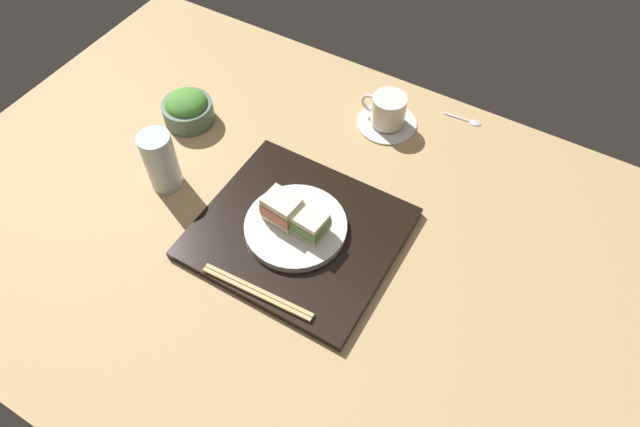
# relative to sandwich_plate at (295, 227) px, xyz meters

# --- Properties ---
(ground_plane) EXTENTS (1.40, 1.00, 0.03)m
(ground_plane) POSITION_rel_sandwich_plate_xyz_m (-0.04, 0.00, -0.04)
(ground_plane) COLOR tan
(serving_tray) EXTENTS (0.36, 0.33, 0.02)m
(serving_tray) POSITION_rel_sandwich_plate_xyz_m (0.00, -0.00, -0.02)
(serving_tray) COLOR black
(serving_tray) RESTS_ON ground_plane
(sandwich_plate) EXTENTS (0.19, 0.19, 0.02)m
(sandwich_plate) POSITION_rel_sandwich_plate_xyz_m (0.00, 0.00, 0.00)
(sandwich_plate) COLOR white
(sandwich_plate) RESTS_ON serving_tray
(sandwich_near) EXTENTS (0.07, 0.06, 0.06)m
(sandwich_near) POSITION_rel_sandwich_plate_xyz_m (-0.03, 0.00, 0.04)
(sandwich_near) COLOR #EFE5C1
(sandwich_near) RESTS_ON sandwich_plate
(sandwich_far) EXTENTS (0.07, 0.06, 0.05)m
(sandwich_far) POSITION_rel_sandwich_plate_xyz_m (0.03, -0.00, 0.03)
(sandwich_far) COLOR #EFE5C1
(sandwich_far) RESTS_ON sandwich_plate
(salad_bowl) EXTENTS (0.11, 0.11, 0.07)m
(salad_bowl) POSITION_rel_sandwich_plate_xyz_m (-0.36, 0.14, 0.01)
(salad_bowl) COLOR #4C6051
(salad_bowl) RESTS_ON ground_plane
(chopsticks_pair) EXTENTS (0.21, 0.03, 0.01)m
(chopsticks_pair) POSITION_rel_sandwich_plate_xyz_m (0.01, -0.15, -0.00)
(chopsticks_pair) COLOR tan
(chopsticks_pair) RESTS_ON serving_tray
(coffee_cup) EXTENTS (0.13, 0.13, 0.07)m
(coffee_cup) POSITION_rel_sandwich_plate_xyz_m (0.02, 0.35, 0.01)
(coffee_cup) COLOR silver
(coffee_cup) RESTS_ON ground_plane
(drinking_glass) EXTENTS (0.06, 0.06, 0.13)m
(drinking_glass) POSITION_rel_sandwich_plate_xyz_m (-0.29, -0.02, 0.04)
(drinking_glass) COLOR silver
(drinking_glass) RESTS_ON ground_plane
(teaspoon) EXTENTS (0.09, 0.02, 0.01)m
(teaspoon) POSITION_rel_sandwich_plate_xyz_m (0.17, 0.45, -0.02)
(teaspoon) COLOR silver
(teaspoon) RESTS_ON ground_plane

